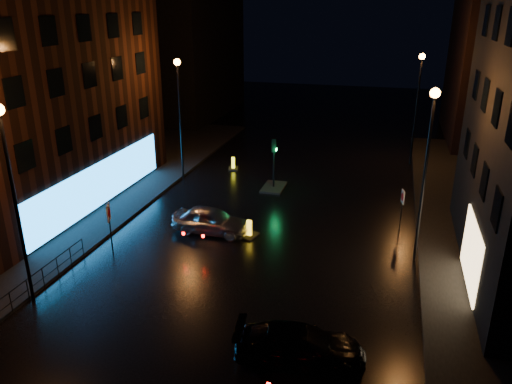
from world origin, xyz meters
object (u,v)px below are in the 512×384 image
Objects in this scene: dark_sedan at (300,346)px; bollard_near at (249,233)px; traffic_signal at (274,181)px; silver_hatchback at (211,220)px; bollard_far at (233,167)px; road_sign_right at (402,200)px; road_sign_left at (109,217)px.

dark_sedan reaches higher than bollard_near.
traffic_signal reaches higher than bollard_near.
silver_hatchback is 0.93× the size of dark_sedan.
dark_sedan is (4.97, -16.75, 0.16)m from traffic_signal.
road_sign_right reaches higher than bollard_far.
traffic_signal is at bearing -10.44° from silver_hatchback.
bollard_near is at bearing 9.24° from road_sign_left.
silver_hatchback is at bearing -164.66° from bollard_near.
silver_hatchback is (-1.67, -7.68, 0.22)m from traffic_signal.
road_sign_left reaches higher than road_sign_right.
traffic_signal is 9.48m from road_sign_right.
dark_sedan is 12.05m from road_sign_left.
road_sign_left is (-1.75, -14.38, 1.75)m from bollard_far.
silver_hatchback is at bearing -102.25° from traffic_signal.
bollard_far is at bearing 16.25° from dark_sedan.
traffic_signal is at bearing 8.79° from dark_sedan.
traffic_signal is at bearing -55.63° from bollard_far.
dark_sedan is at bearing -82.45° from bollard_far.
bollard_near is at bearing -84.36° from bollard_far.
bollard_far is at bearing 140.80° from traffic_signal.
silver_hatchback is 2.21m from bollard_near.
bollard_near is 0.47× the size of road_sign_left.
dark_sedan is 1.75× the size of road_sign_left.
bollard_far is at bearing 126.15° from bollard_near.
bollard_near is 8.55m from road_sign_right.
bollard_near is (-4.48, 9.12, -0.46)m from dark_sedan.
traffic_signal is 7.86m from silver_hatchback.
road_sign_left is at bearing -116.77° from traffic_signal.
bollard_far is at bearing 13.42° from silver_hatchback.
traffic_signal is 0.76× the size of dark_sedan.
bollard_far is (-3.90, 3.18, -0.30)m from traffic_signal.
traffic_signal is at bearing 42.30° from road_sign_left.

